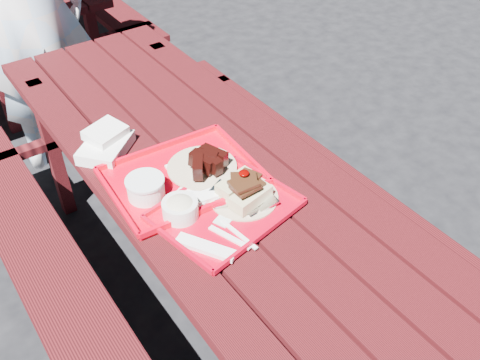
{
  "coord_description": "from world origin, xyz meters",
  "views": [
    {
      "loc": [
        -0.75,
        -1.2,
        1.91
      ],
      "look_at": [
        0.0,
        -0.15,
        0.82
      ],
      "focal_mm": 40.0,
      "sensor_mm": 36.0,
      "label": 1
    }
  ],
  "objects_px": {
    "picnic_table_near": "(216,213)",
    "person": "(26,9)",
    "far_tray": "(181,177)",
    "near_tray": "(221,203)"
  },
  "relations": [
    {
      "from": "far_tray",
      "to": "person",
      "type": "distance_m",
      "value": 1.42
    },
    {
      "from": "picnic_table_near",
      "to": "far_tray",
      "type": "xyz_separation_m",
      "value": [
        -0.12,
        0.02,
        0.21
      ]
    },
    {
      "from": "picnic_table_near",
      "to": "far_tray",
      "type": "relative_size",
      "value": 4.73
    },
    {
      "from": "far_tray",
      "to": "picnic_table_near",
      "type": "bearing_deg",
      "value": -9.61
    },
    {
      "from": "picnic_table_near",
      "to": "person",
      "type": "height_order",
      "value": "person"
    },
    {
      "from": "picnic_table_near",
      "to": "near_tray",
      "type": "height_order",
      "value": "near_tray"
    },
    {
      "from": "near_tray",
      "to": "person",
      "type": "xyz_separation_m",
      "value": [
        -0.06,
        1.6,
        0.09
      ]
    },
    {
      "from": "picnic_table_near",
      "to": "near_tray",
      "type": "relative_size",
      "value": 5.11
    },
    {
      "from": "near_tray",
      "to": "far_tray",
      "type": "bearing_deg",
      "value": 99.59
    },
    {
      "from": "near_tray",
      "to": "far_tray",
      "type": "distance_m",
      "value": 0.19
    }
  ]
}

